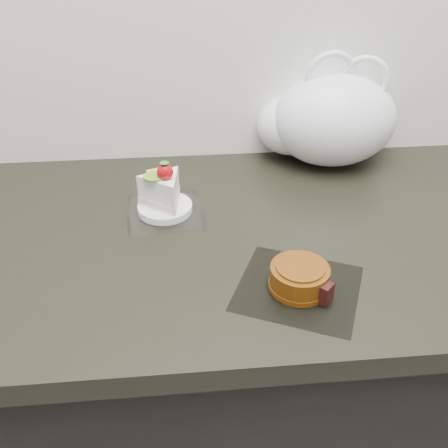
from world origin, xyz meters
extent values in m
cube|color=black|center=(0.00, 1.69, 0.43)|extent=(2.00, 0.60, 0.86)
cube|color=black|center=(0.00, 1.69, 0.88)|extent=(2.04, 0.64, 0.04)
cube|color=white|center=(-0.20, 1.76, 0.90)|extent=(0.15, 0.15, 0.00)
cylinder|color=white|center=(-0.20, 1.76, 0.91)|extent=(0.10, 0.10, 0.01)
ellipsoid|color=red|center=(-0.20, 1.75, 0.99)|extent=(0.03, 0.03, 0.03)
cone|color=#2D7223|center=(-0.20, 1.75, 1.01)|extent=(0.02, 0.02, 0.01)
cylinder|color=#7FA630|center=(-0.22, 1.75, 0.98)|extent=(0.04, 0.04, 0.00)
cube|color=yellow|center=(-0.21, 1.77, 0.98)|extent=(0.05, 0.03, 0.00)
cube|color=white|center=(0.00, 1.52, 0.90)|extent=(0.23, 0.23, 0.00)
cylinder|color=brown|center=(0.00, 1.52, 0.92)|extent=(0.11, 0.11, 0.04)
cylinder|color=brown|center=(0.00, 1.52, 0.91)|extent=(0.11, 0.11, 0.01)
cylinder|color=brown|center=(0.00, 1.52, 0.94)|extent=(0.09, 0.09, 0.00)
cube|color=black|center=(0.03, 1.49, 0.92)|extent=(0.03, 0.03, 0.03)
ellipsoid|color=white|center=(0.16, 1.94, 1.00)|extent=(0.30, 0.24, 0.20)
ellipsoid|color=white|center=(0.08, 1.97, 0.98)|extent=(0.18, 0.16, 0.13)
torus|color=white|center=(0.15, 1.94, 1.09)|extent=(0.11, 0.02, 0.11)
torus|color=white|center=(0.22, 1.93, 1.09)|extent=(0.10, 0.05, 0.10)
camera|label=1|loc=(-0.17, 0.94, 1.41)|focal=40.00mm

